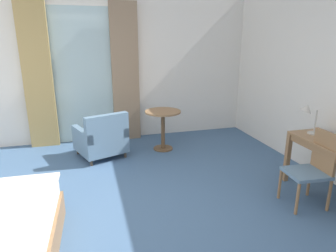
% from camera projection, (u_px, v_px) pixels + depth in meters
% --- Properties ---
extents(ground, '(6.52, 6.54, 0.10)m').
position_uv_depth(ground, '(123.00, 226.00, 3.23)').
color(ground, '#426084').
extents(wall_back, '(6.12, 0.12, 2.85)m').
position_uv_depth(wall_back, '(100.00, 67.00, 5.60)').
color(wall_back, silver).
rests_on(wall_back, ground).
extents(balcony_glass_door, '(1.11, 0.02, 2.51)m').
position_uv_depth(balcony_glass_door, '(83.00, 77.00, 5.49)').
color(balcony_glass_door, silver).
rests_on(balcony_glass_door, ground).
extents(curtain_panel_left, '(0.49, 0.10, 2.60)m').
position_uv_depth(curtain_panel_left, '(38.00, 76.00, 5.18)').
color(curtain_panel_left, tan).
rests_on(curtain_panel_left, ground).
extents(curtain_panel_right, '(0.51, 0.10, 2.60)m').
position_uv_depth(curtain_panel_right, '(125.00, 74.00, 5.58)').
color(curtain_panel_right, '#897056').
rests_on(curtain_panel_right, ground).
extents(desk_chair, '(0.48, 0.44, 0.91)m').
position_uv_depth(desk_chair, '(313.00, 166.00, 3.44)').
color(desk_chair, slate).
rests_on(desk_chair, ground).
extents(desk_lamp, '(0.30, 0.20, 0.42)m').
position_uv_depth(desk_lamp, '(308.00, 113.00, 3.78)').
color(desk_lamp, '#B7B2A8').
rests_on(desk_lamp, writing_desk).
extents(armchair_by_window, '(0.93, 0.94, 0.79)m').
position_uv_depth(armchair_by_window, '(102.00, 139.00, 4.93)').
color(armchair_by_window, slate).
rests_on(armchair_by_window, ground).
extents(round_cafe_table, '(0.64, 0.64, 0.72)m').
position_uv_depth(round_cafe_table, '(163.00, 121.00, 5.22)').
color(round_cafe_table, olive).
rests_on(round_cafe_table, ground).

